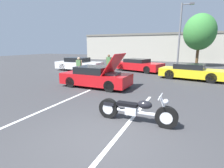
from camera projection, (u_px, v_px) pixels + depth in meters
ground_plane at (101, 141)px, 4.49m from camera, size 80.00×80.00×0.00m
parking_stripe_foreground at (52, 106)px, 7.05m from camera, size 0.12×5.91×0.01m
parking_stripe_middle at (131, 120)px, 5.73m from camera, size 0.12×5.91×0.01m
far_building at (179, 46)px, 27.99m from camera, size 32.00×4.20×4.40m
light_pole at (181, 33)px, 17.62m from camera, size 1.21×0.28×6.51m
tree_background at (200, 32)px, 20.21m from camera, size 3.59×3.59×6.04m
motorcycle at (135, 110)px, 5.51m from camera, size 2.55×0.70×0.97m
show_car_hood_open at (96, 77)px, 10.34m from camera, size 4.12×1.81×1.99m
parked_car_mid_right_row at (191, 72)px, 12.69m from camera, size 4.56×2.46×1.13m
parked_car_mid_left_row at (138, 65)px, 16.82m from camera, size 4.95×3.12×1.19m
parked_car_left_row at (79, 64)px, 17.26m from camera, size 4.65×1.82×1.27m
spectator_near_motorcycle at (109, 63)px, 14.74m from camera, size 0.52×0.22×1.70m
spectator_midground at (79, 66)px, 12.83m from camera, size 0.52×0.21×1.59m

